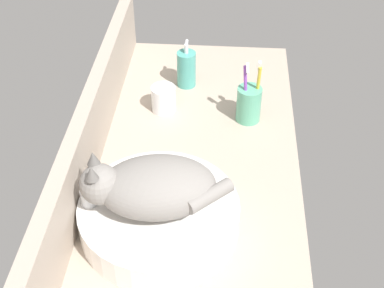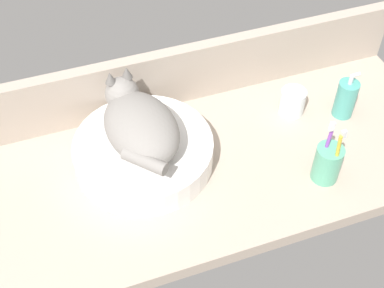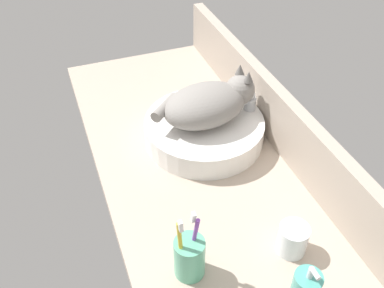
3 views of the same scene
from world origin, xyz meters
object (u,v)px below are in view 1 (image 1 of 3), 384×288
(cat, at_px, (151,186))
(water_glass, at_px, (164,100))
(faucet, at_px, (95,203))
(sink_basin, at_px, (159,216))
(toothbrush_cup, at_px, (249,103))
(soap_dispenser, at_px, (186,69))

(cat, bearing_deg, water_glass, 3.59)
(cat, bearing_deg, faucet, 91.50)
(water_glass, bearing_deg, cat, -176.41)
(faucet, height_order, water_glass, faucet)
(sink_basin, distance_m, water_glass, 0.44)
(faucet, bearing_deg, toothbrush_cup, -38.91)
(cat, distance_m, toothbrush_cup, 0.47)
(water_glass, bearing_deg, soap_dispenser, -22.35)
(sink_basin, relative_size, toothbrush_cup, 1.90)
(toothbrush_cup, bearing_deg, water_glass, 83.46)
(sink_basin, relative_size, faucet, 2.62)
(faucet, distance_m, toothbrush_cup, 0.54)
(toothbrush_cup, height_order, water_glass, toothbrush_cup)
(faucet, bearing_deg, soap_dispenser, -14.71)
(sink_basin, bearing_deg, water_glass, 5.34)
(sink_basin, bearing_deg, faucet, 92.44)
(soap_dispenser, bearing_deg, water_glass, 157.65)
(water_glass, bearing_deg, faucet, 167.67)
(cat, height_order, water_glass, cat)
(water_glass, bearing_deg, toothbrush_cup, -96.54)
(sink_basin, xyz_separation_m, water_glass, (0.44, 0.04, -0.00))
(sink_basin, height_order, cat, cat)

